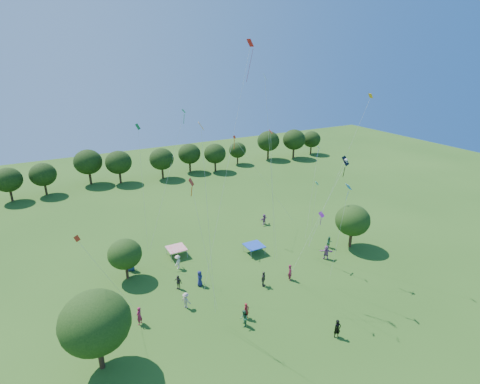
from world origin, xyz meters
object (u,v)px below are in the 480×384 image
at_px(near_tree_north, 125,254).
at_px(red_high_kite, 242,90).
at_px(near_tree_east, 353,220).
at_px(man_in_black, 337,329).
at_px(near_tree_west, 95,323).
at_px(pirate_kite, 344,164).
at_px(tent_blue, 254,246).
at_px(tent_red_stripe, 176,248).

distance_m(near_tree_north, red_high_kite, 21.31).
xyz_separation_m(near_tree_east, man_in_black, (-12.78, -11.70, -2.82)).
bearing_deg(near_tree_west, pirate_kite, 4.95).
bearing_deg(man_in_black, tent_blue, 99.64).
relative_size(near_tree_north, near_tree_east, 0.83).
bearing_deg(near_tree_west, tent_red_stripe, 51.25).
bearing_deg(near_tree_east, tent_blue, 159.15).
distance_m(near_tree_north, man_in_black, 22.97).
bearing_deg(near_tree_west, tent_blue, 26.51).
bearing_deg(man_in_black, near_tree_east, 55.91).
bearing_deg(near_tree_west, near_tree_east, 9.74).
bearing_deg(red_high_kite, near_tree_east, -2.76).
xyz_separation_m(near_tree_west, pirate_kite, (25.96, 2.25, 8.25)).
height_order(tent_blue, pirate_kite, pirate_kite).
distance_m(near_tree_east, pirate_kite, 10.95).
relative_size(near_tree_north, tent_blue, 2.14).
relative_size(tent_blue, red_high_kite, 0.09).
height_order(tent_red_stripe, tent_blue, same).
bearing_deg(near_tree_north, near_tree_west, -111.53).
relative_size(near_tree_west, red_high_kite, 0.29).
bearing_deg(pirate_kite, tent_red_stripe, 142.23).
height_order(near_tree_west, tent_red_stripe, near_tree_west).
xyz_separation_m(near_tree_north, near_tree_east, (26.86, -6.32, 0.65)).
xyz_separation_m(tent_red_stripe, tent_blue, (8.71, -3.93, 0.00)).
height_order(near_tree_west, red_high_kite, red_high_kite).
distance_m(near_tree_west, near_tree_east, 31.95).
xyz_separation_m(tent_blue, man_in_black, (-1.07, -16.16, -0.16)).
distance_m(near_tree_north, near_tree_east, 27.60).
distance_m(near_tree_east, tent_blue, 12.81).
bearing_deg(tent_blue, man_in_black, -93.80).
xyz_separation_m(near_tree_west, man_in_black, (18.71, -6.29, -3.49)).
bearing_deg(near_tree_north, tent_blue, -7.01).
bearing_deg(tent_blue, near_tree_west, -153.49).
xyz_separation_m(near_tree_north, red_high_kite, (11.37, -5.58, 17.14)).
bearing_deg(man_in_black, red_high_kite, 115.71).
xyz_separation_m(tent_red_stripe, man_in_black, (7.64, -20.08, -0.16)).
relative_size(near_tree_east, red_high_kite, 0.24).
height_order(near_tree_east, man_in_black, near_tree_east).
bearing_deg(near_tree_north, tent_red_stripe, 17.75).
height_order(near_tree_west, tent_blue, near_tree_west).
relative_size(tent_red_stripe, red_high_kite, 0.09).
bearing_deg(man_in_black, pirate_kite, 63.08).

